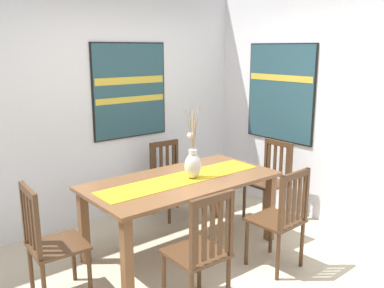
{
  "coord_description": "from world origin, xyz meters",
  "views": [
    {
      "loc": [
        -2.27,
        -2.48,
        2.0
      ],
      "look_at": [
        0.23,
        0.59,
        1.08
      ],
      "focal_mm": 38.86,
      "sensor_mm": 36.0,
      "label": 1
    }
  ],
  "objects_px": {
    "centerpiece_vase": "(193,163)",
    "chair_1": "(201,250)",
    "painting_on_side_wall": "(280,93)",
    "painting_on_back_wall": "(130,91)",
    "chair_3": "(281,217)",
    "chair_0": "(171,177)",
    "dining_table": "(182,189)",
    "chair_4": "(50,242)",
    "chair_2": "(270,179)"
  },
  "relations": [
    {
      "from": "centerpiece_vase",
      "to": "chair_1",
      "type": "relative_size",
      "value": 0.73
    },
    {
      "from": "painting_on_side_wall",
      "to": "painting_on_back_wall",
      "type": "bearing_deg",
      "value": 146.82
    },
    {
      "from": "chair_1",
      "to": "chair_3",
      "type": "xyz_separation_m",
      "value": [
        0.97,
        0.03,
        -0.01
      ]
    },
    {
      "from": "chair_0",
      "to": "painting_on_back_wall",
      "type": "xyz_separation_m",
      "value": [
        -0.3,
        0.39,
        1.03
      ]
    },
    {
      "from": "dining_table",
      "to": "painting_on_side_wall",
      "type": "bearing_deg",
      "value": 7.38
    },
    {
      "from": "chair_1",
      "to": "chair_3",
      "type": "bearing_deg",
      "value": 1.57
    },
    {
      "from": "centerpiece_vase",
      "to": "painting_on_side_wall",
      "type": "xyz_separation_m",
      "value": [
        1.61,
        0.27,
        0.55
      ]
    },
    {
      "from": "chair_4",
      "to": "painting_on_side_wall",
      "type": "height_order",
      "value": "painting_on_side_wall"
    },
    {
      "from": "chair_1",
      "to": "painting_on_side_wall",
      "type": "relative_size",
      "value": 0.83
    },
    {
      "from": "chair_1",
      "to": "painting_on_back_wall",
      "type": "bearing_deg",
      "value": 72.38
    },
    {
      "from": "chair_1",
      "to": "chair_4",
      "type": "height_order",
      "value": "chair_4"
    },
    {
      "from": "centerpiece_vase",
      "to": "chair_3",
      "type": "xyz_separation_m",
      "value": [
        0.38,
        -0.8,
        -0.4
      ]
    },
    {
      "from": "dining_table",
      "to": "chair_1",
      "type": "xyz_separation_m",
      "value": [
        -0.49,
        -0.87,
        -0.14
      ]
    },
    {
      "from": "chair_2",
      "to": "painting_on_back_wall",
      "type": "relative_size",
      "value": 0.84
    },
    {
      "from": "chair_1",
      "to": "dining_table",
      "type": "bearing_deg",
      "value": 60.51
    },
    {
      "from": "chair_1",
      "to": "chair_2",
      "type": "distance_m",
      "value": 1.98
    },
    {
      "from": "chair_1",
      "to": "chair_3",
      "type": "height_order",
      "value": "chair_1"
    },
    {
      "from": "painting_on_back_wall",
      "to": "painting_on_side_wall",
      "type": "xyz_separation_m",
      "value": [
        1.53,
        -1.0,
        -0.04
      ]
    },
    {
      "from": "painting_on_back_wall",
      "to": "chair_1",
      "type": "bearing_deg",
      "value": -107.62
    },
    {
      "from": "centerpiece_vase",
      "to": "chair_4",
      "type": "bearing_deg",
      "value": 178.48
    },
    {
      "from": "dining_table",
      "to": "chair_4",
      "type": "xyz_separation_m",
      "value": [
        -1.33,
        -0.01,
        -0.14
      ]
    },
    {
      "from": "painting_on_back_wall",
      "to": "chair_4",
      "type": "bearing_deg",
      "value": -140.65
    },
    {
      "from": "dining_table",
      "to": "chair_2",
      "type": "xyz_separation_m",
      "value": [
        1.3,
        -0.02,
        -0.16
      ]
    },
    {
      "from": "dining_table",
      "to": "chair_1",
      "type": "height_order",
      "value": "chair_1"
    },
    {
      "from": "dining_table",
      "to": "chair_4",
      "type": "height_order",
      "value": "chair_4"
    },
    {
      "from": "chair_3",
      "to": "chair_4",
      "type": "xyz_separation_m",
      "value": [
        -1.81,
        0.84,
        0.0
      ]
    },
    {
      "from": "chair_0",
      "to": "chair_4",
      "type": "height_order",
      "value": "chair_4"
    },
    {
      "from": "dining_table",
      "to": "centerpiece_vase",
      "type": "height_order",
      "value": "centerpiece_vase"
    },
    {
      "from": "centerpiece_vase",
      "to": "painting_on_side_wall",
      "type": "relative_size",
      "value": 0.6
    },
    {
      "from": "centerpiece_vase",
      "to": "painting_on_back_wall",
      "type": "height_order",
      "value": "painting_on_back_wall"
    },
    {
      "from": "dining_table",
      "to": "centerpiece_vase",
      "type": "relative_size",
      "value": 2.64
    },
    {
      "from": "chair_4",
      "to": "chair_1",
      "type": "bearing_deg",
      "value": -45.79
    },
    {
      "from": "chair_0",
      "to": "chair_1",
      "type": "xyz_separation_m",
      "value": [
        -0.96,
        -1.71,
        0.03
      ]
    },
    {
      "from": "chair_3",
      "to": "chair_4",
      "type": "distance_m",
      "value": 1.99
    },
    {
      "from": "painting_on_side_wall",
      "to": "chair_2",
      "type": "bearing_deg",
      "value": -149.83
    },
    {
      "from": "chair_0",
      "to": "chair_2",
      "type": "bearing_deg",
      "value": -45.93
    },
    {
      "from": "dining_table",
      "to": "chair_0",
      "type": "distance_m",
      "value": 0.98
    },
    {
      "from": "chair_0",
      "to": "chair_2",
      "type": "height_order",
      "value": "chair_2"
    },
    {
      "from": "chair_2",
      "to": "chair_3",
      "type": "xyz_separation_m",
      "value": [
        -0.82,
        -0.83,
        0.01
      ]
    },
    {
      "from": "chair_2",
      "to": "painting_on_back_wall",
      "type": "distance_m",
      "value": 1.96
    },
    {
      "from": "chair_1",
      "to": "chair_4",
      "type": "relative_size",
      "value": 1.0
    },
    {
      "from": "painting_on_back_wall",
      "to": "painting_on_side_wall",
      "type": "relative_size",
      "value": 0.94
    },
    {
      "from": "chair_0",
      "to": "chair_3",
      "type": "xyz_separation_m",
      "value": [
        0.01,
        -1.68,
        0.03
      ]
    },
    {
      "from": "chair_1",
      "to": "chair_4",
      "type": "xyz_separation_m",
      "value": [
        -0.84,
        0.86,
        -0.01
      ]
    },
    {
      "from": "centerpiece_vase",
      "to": "chair_0",
      "type": "bearing_deg",
      "value": 67.06
    },
    {
      "from": "chair_1",
      "to": "chair_4",
      "type": "bearing_deg",
      "value": 134.21
    },
    {
      "from": "chair_2",
      "to": "chair_1",
      "type": "bearing_deg",
      "value": -154.47
    },
    {
      "from": "chair_2",
      "to": "chair_4",
      "type": "xyz_separation_m",
      "value": [
        -2.63,
        0.01,
        0.02
      ]
    },
    {
      "from": "chair_0",
      "to": "chair_2",
      "type": "distance_m",
      "value": 1.19
    },
    {
      "from": "centerpiece_vase",
      "to": "chair_3",
      "type": "height_order",
      "value": "centerpiece_vase"
    }
  ]
}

